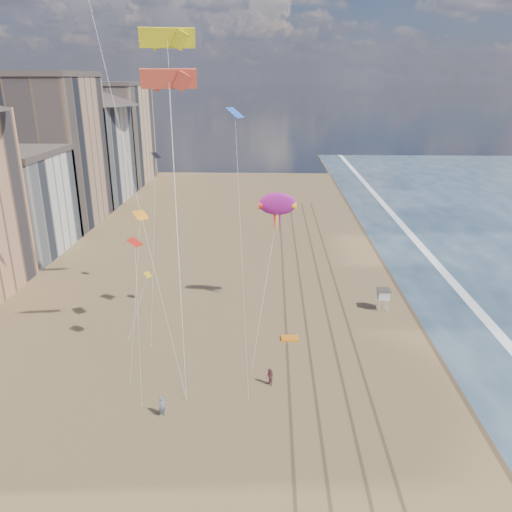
{
  "coord_description": "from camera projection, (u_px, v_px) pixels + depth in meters",
  "views": [
    {
      "loc": [
        -3.03,
        -24.82,
        27.56
      ],
      "look_at": [
        -4.66,
        26.0,
        9.5
      ],
      "focal_mm": 35.0,
      "sensor_mm": 36.0,
      "label": 1
    }
  ],
  "objects": [
    {
      "name": "tracks",
      "position": [
        316.0,
        319.0,
        60.69
      ],
      "size": [
        7.68,
        120.0,
        0.01
      ],
      "color": "brown",
      "rests_on": "ground"
    },
    {
      "name": "lifeguard_stand",
      "position": [
        383.0,
        294.0,
        62.28
      ],
      "size": [
        1.59,
        1.59,
        2.87
      ],
      "color": "silver",
      "rests_on": "ground"
    },
    {
      "name": "kite_flyer_b",
      "position": [
        270.0,
        377.0,
        47.28
      ],
      "size": [
        1.04,
        1.09,
        1.77
      ],
      "primitive_type": "imported",
      "rotation": [
        0.0,
        0.0,
        -0.96
      ],
      "color": "brown",
      "rests_on": "ground"
    },
    {
      "name": "show_kite",
      "position": [
        278.0,
        204.0,
        58.46
      ],
      "size": [
        4.5,
        7.39,
        18.93
      ],
      "color": "#97177B",
      "rests_on": "ground"
    },
    {
      "name": "grounded_kite",
      "position": [
        290.0,
        338.0,
        55.96
      ],
      "size": [
        2.02,
        1.33,
        0.22
      ],
      "primitive_type": "cube",
      "rotation": [
        0.0,
        0.0,
        0.04
      ],
      "color": "orange",
      "rests_on": "ground"
    },
    {
      "name": "buildings",
      "position": [
        39.0,
        160.0,
        91.13
      ],
      "size": [
        34.72,
        131.35,
        29.0
      ],
      "color": "#C6B284",
      "rests_on": "ground"
    },
    {
      "name": "foam",
      "position": [
        459.0,
        289.0,
        69.48
      ],
      "size": [
        260.0,
        260.0,
        0.0
      ],
      "primitive_type": "plane",
      "color": "white",
      "rests_on": "ground"
    },
    {
      "name": "kite_flyer_a",
      "position": [
        162.0,
        407.0,
        42.97
      ],
      "size": [
        0.81,
        0.78,
        1.86
      ],
      "primitive_type": "imported",
      "rotation": [
        0.0,
        0.0,
        0.69
      ],
      "color": "slate",
      "rests_on": "ground"
    },
    {
      "name": "parafoils",
      "position": [
        139.0,
        26.0,
        43.65
      ],
      "size": [
        11.98,
        14.27,
        9.32
      ],
      "color": "black",
      "rests_on": "ground"
    },
    {
      "name": "small_kites",
      "position": [
        166.0,
        195.0,
        51.45
      ],
      "size": [
        13.88,
        15.96,
        21.34
      ],
      "color": "blue",
      "rests_on": "ground"
    },
    {
      "name": "wet_sand",
      "position": [
        428.0,
        288.0,
        69.61
      ],
      "size": [
        260.0,
        260.0,
        0.0
      ],
      "primitive_type": "plane",
      "color": "#42301E",
      "rests_on": "ground"
    }
  ]
}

